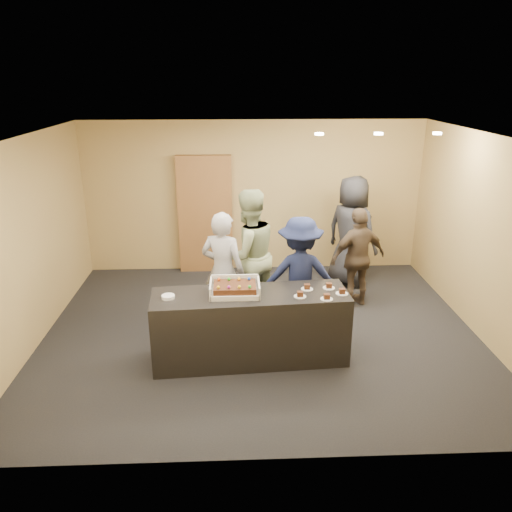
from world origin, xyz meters
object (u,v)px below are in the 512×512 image
(person_brown_extra, at_px, (358,258))
(plate_stack, at_px, (168,297))
(person_sage_man, at_px, (248,255))
(storage_cabinet, at_px, (205,215))
(person_dark_suit, at_px, (351,231))
(person_navy_man, at_px, (300,275))
(cake_box, at_px, (235,290))
(person_server_grey, at_px, (223,272))
(serving_counter, at_px, (250,327))
(sheet_cake, at_px, (235,287))

(person_brown_extra, bearing_deg, plate_stack, 12.70)
(person_sage_man, height_order, person_brown_extra, person_sage_man)
(storage_cabinet, height_order, person_dark_suit, storage_cabinet)
(person_navy_man, bearing_deg, plate_stack, 27.26)
(cake_box, xyz_separation_m, person_server_grey, (-0.16, 0.85, -0.09))
(person_dark_suit, bearing_deg, storage_cabinet, 28.36)
(person_navy_man, bearing_deg, cake_box, 40.31)
(plate_stack, xyz_separation_m, person_server_grey, (0.63, 0.96, -0.07))
(cake_box, bearing_deg, plate_stack, -172.59)
(storage_cabinet, height_order, cake_box, storage_cabinet)
(serving_counter, distance_m, person_server_grey, 1.02)
(person_navy_man, bearing_deg, person_brown_extra, -140.57)
(serving_counter, height_order, person_dark_suit, person_dark_suit)
(serving_counter, xyz_separation_m, person_server_grey, (-0.35, 0.88, 0.40))
(person_server_grey, distance_m, person_sage_man, 0.50)
(plate_stack, bearing_deg, storage_cabinet, 85.01)
(person_sage_man, xyz_separation_m, person_dark_suit, (1.77, 1.18, -0.03))
(sheet_cake, bearing_deg, person_sage_man, 80.89)
(person_sage_man, distance_m, person_brown_extra, 1.73)
(storage_cabinet, xyz_separation_m, person_server_grey, (0.35, -2.25, -0.21))
(person_sage_man, bearing_deg, person_brown_extra, 163.87)
(plate_stack, bearing_deg, person_dark_suit, 41.87)
(person_server_grey, xyz_separation_m, person_sage_man, (0.36, 0.34, 0.11))
(sheet_cake, bearing_deg, serving_counter, 0.00)
(storage_cabinet, bearing_deg, person_sage_man, -69.55)
(person_brown_extra, bearing_deg, cake_box, 20.37)
(cake_box, relative_size, person_brown_extra, 0.39)
(sheet_cake, bearing_deg, person_dark_suit, 50.61)
(serving_counter, xyz_separation_m, sheet_cake, (-0.19, -0.00, 0.55))
(serving_counter, distance_m, person_brown_extra, 2.32)
(storage_cabinet, distance_m, person_brown_extra, 2.89)
(person_navy_man, xyz_separation_m, person_brown_extra, (1.00, 0.79, -0.05))
(person_server_grey, bearing_deg, serving_counter, 132.41)
(cake_box, height_order, plate_stack, cake_box)
(plate_stack, bearing_deg, person_brown_extra, 31.15)
(storage_cabinet, relative_size, sheet_cake, 4.14)
(serving_counter, distance_m, person_sage_man, 1.32)
(serving_counter, height_order, person_brown_extra, person_brown_extra)
(cake_box, bearing_deg, person_navy_man, 39.28)
(sheet_cake, height_order, person_server_grey, person_server_grey)
(storage_cabinet, distance_m, cake_box, 3.14)
(person_dark_suit, bearing_deg, plate_stack, 86.53)
(person_brown_extra, distance_m, person_dark_suit, 0.87)
(person_brown_extra, bearing_deg, person_dark_suit, -113.71)
(cake_box, distance_m, person_navy_man, 1.15)
(storage_cabinet, xyz_separation_m, person_navy_man, (1.40, -2.37, -0.23))
(sheet_cake, height_order, person_brown_extra, person_brown_extra)
(person_brown_extra, bearing_deg, person_navy_man, 19.96)
(storage_cabinet, xyz_separation_m, person_dark_suit, (2.48, -0.73, -0.12))
(cake_box, height_order, sheet_cake, cake_box)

